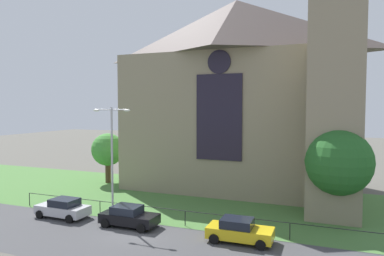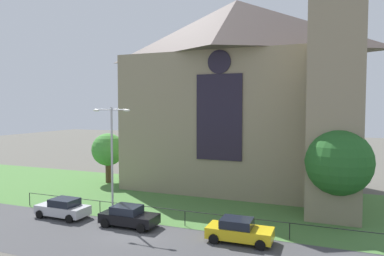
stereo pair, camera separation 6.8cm
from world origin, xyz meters
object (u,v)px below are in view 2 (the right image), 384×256
object	(u,v)px
parked_car_yellow	(239,231)
parked_car_silver	(63,208)
tree_left_far	(108,150)
parked_car_black	(129,216)
tree_right_near	(339,163)
streetlamp_near	(112,148)
church_building	(242,92)

from	to	relation	value
parked_car_yellow	parked_car_silver	bearing A→B (deg)	179.18
tree_left_far	parked_car_yellow	distance (m)	22.38
parked_car_silver	parked_car_black	xyz separation A→B (m)	(5.91, 0.08, 0.00)
tree_right_near	streetlamp_near	size ratio (longest dim) A/B	0.81
tree_right_near	streetlamp_near	xyz separation A→B (m)	(-16.52, -4.77, 0.90)
parked_car_black	tree_right_near	bearing A→B (deg)	23.86
parked_car_silver	parked_car_black	distance (m)	5.91
tree_right_near	parked_car_silver	size ratio (longest dim) A/B	1.66
church_building	parked_car_silver	xyz separation A→B (m)	(-10.44, -15.30, -9.53)
tree_right_near	tree_left_far	size ratio (longest dim) A/B	1.25
church_building	parked_car_silver	size ratio (longest dim) A/B	6.13
church_building	parked_car_yellow	distance (m)	18.33
streetlamp_near	parked_car_yellow	distance (m)	11.71
parked_car_silver	tree_left_far	bearing A→B (deg)	-69.34
parked_car_silver	streetlamp_near	bearing A→B (deg)	-154.17
tree_right_near	tree_left_far	bearing A→B (deg)	166.19
tree_right_near	parked_car_silver	xyz separation A→B (m)	(-20.03, -6.37, -3.82)
church_building	tree_left_far	size ratio (longest dim) A/B	4.60
parked_car_yellow	parked_car_black	bearing A→B (deg)	178.89
church_building	tree_left_far	world-z (taller)	church_building
parked_car_silver	parked_car_black	size ratio (longest dim) A/B	1.01
tree_right_near	parked_car_yellow	xyz separation A→B (m)	(-5.91, -6.29, -3.82)
church_building	streetlamp_near	size ratio (longest dim) A/B	3.00
streetlamp_near	parked_car_silver	world-z (taller)	streetlamp_near
parked_car_black	parked_car_yellow	size ratio (longest dim) A/B	0.99
tree_left_far	parked_car_black	world-z (taller)	tree_left_far
tree_left_far	parked_car_silver	world-z (taller)	tree_left_far
streetlamp_near	parked_car_silver	xyz separation A→B (m)	(-3.51, -1.60, -4.73)
tree_left_far	parked_car_yellow	xyz separation A→B (m)	(18.47, -12.28, -3.01)
tree_left_far	parked_car_black	xyz separation A→B (m)	(10.26, -12.29, -3.01)
tree_right_near	streetlamp_near	world-z (taller)	streetlamp_near
streetlamp_near	parked_car_black	world-z (taller)	streetlamp_near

